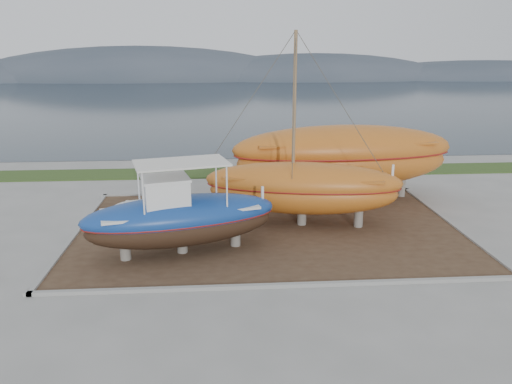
{
  "coord_description": "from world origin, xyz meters",
  "views": [
    {
      "loc": [
        -2.21,
        -18.61,
        8.48
      ],
      "look_at": [
        -0.61,
        4.0,
        1.9
      ],
      "focal_mm": 35.0,
      "sensor_mm": 36.0,
      "label": 1
    }
  ],
  "objects_px": {
    "orange_sailboat": "(304,132)",
    "orange_bare_hull": "(343,164)",
    "white_dinghy": "(157,214)",
    "blue_caique": "(181,208)"
  },
  "relations": [
    {
      "from": "orange_sailboat",
      "to": "orange_bare_hull",
      "type": "relative_size",
      "value": 0.75
    },
    {
      "from": "white_dinghy",
      "to": "blue_caique",
      "type": "bearing_deg",
      "value": -58.42
    },
    {
      "from": "orange_bare_hull",
      "to": "blue_caique",
      "type": "bearing_deg",
      "value": -142.97
    },
    {
      "from": "blue_caique",
      "to": "orange_bare_hull",
      "type": "distance_m",
      "value": 11.31
    },
    {
      "from": "white_dinghy",
      "to": "orange_sailboat",
      "type": "height_order",
      "value": "orange_sailboat"
    },
    {
      "from": "blue_caique",
      "to": "orange_sailboat",
      "type": "bearing_deg",
      "value": 14.17
    },
    {
      "from": "blue_caique",
      "to": "orange_sailboat",
      "type": "relative_size",
      "value": 0.86
    },
    {
      "from": "blue_caique",
      "to": "orange_sailboat",
      "type": "height_order",
      "value": "orange_sailboat"
    },
    {
      "from": "white_dinghy",
      "to": "orange_sailboat",
      "type": "relative_size",
      "value": 0.45
    },
    {
      "from": "orange_sailboat",
      "to": "orange_bare_hull",
      "type": "xyz_separation_m",
      "value": [
        2.98,
        4.22,
        -2.52
      ]
    }
  ]
}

